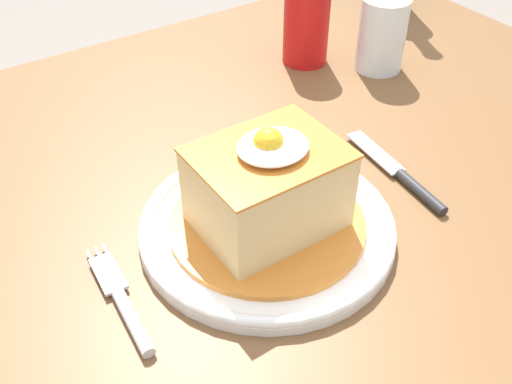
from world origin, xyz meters
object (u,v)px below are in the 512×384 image
object	(u,v)px
main_plate	(267,226)
soda_can	(306,22)
drinking_glass	(381,39)
fork	(124,305)
knife	(407,180)

from	to	relation	value
main_plate	soda_can	world-z (taller)	soda_can
soda_can	drinking_glass	size ratio (longest dim) A/B	1.18
soda_can	drinking_glass	distance (m)	0.11
fork	drinking_glass	world-z (taller)	drinking_glass
fork	soda_can	xyz separation A→B (m)	(0.42, 0.29, 0.06)
main_plate	fork	xyz separation A→B (m)	(-0.16, -0.01, -0.00)
knife	soda_can	distance (m)	0.31
fork	knife	xyz separation A→B (m)	(0.34, -0.01, 0.00)
soda_can	drinking_glass	bearing A→B (deg)	-45.75
fork	knife	distance (m)	0.34
main_plate	knife	world-z (taller)	main_plate
fork	soda_can	distance (m)	0.51
fork	knife	size ratio (longest dim) A/B	0.86
main_plate	soda_can	size ratio (longest dim) A/B	2.09
main_plate	fork	size ratio (longest dim) A/B	1.83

